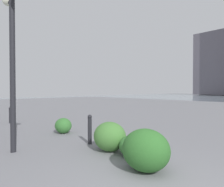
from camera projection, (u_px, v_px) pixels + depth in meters
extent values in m
cube|color=#5B5660|center=(222.00, 64.00, 63.85)|extent=(13.54, 11.28, 19.38)
cylinder|color=#232328|center=(13.00, 74.00, 5.29)|extent=(0.14, 0.14, 4.11)
cylinder|color=#232328|center=(12.00, 0.00, 5.25)|extent=(0.70, 0.06, 0.06)
sphere|color=#EAEACC|center=(8.00, 1.00, 5.51)|extent=(0.28, 0.28, 0.28)
cylinder|color=#232328|center=(90.00, 131.00, 6.11)|extent=(0.12, 0.12, 0.79)
sphere|color=#232328|center=(90.00, 117.00, 6.10)|extent=(0.13, 0.13, 0.13)
cylinder|color=#232328|center=(10.00, 116.00, 9.90)|extent=(0.12, 0.12, 0.69)
sphere|color=#232328|center=(10.00, 108.00, 9.89)|extent=(0.13, 0.13, 0.13)
ellipsoid|color=#387533|center=(63.00, 126.00, 7.63)|extent=(0.67, 0.61, 0.57)
ellipsoid|color=#387533|center=(131.00, 146.00, 4.94)|extent=(0.61, 0.55, 0.52)
ellipsoid|color=#2D6628|center=(146.00, 150.00, 4.09)|extent=(1.01, 0.91, 0.86)
ellipsoid|color=#477F38|center=(110.00, 136.00, 5.43)|extent=(0.92, 0.83, 0.78)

